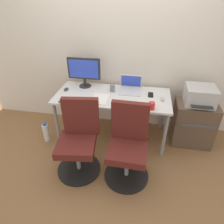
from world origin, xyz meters
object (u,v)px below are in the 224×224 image
printer (200,96)px  coffee_mug (152,106)px  office_chair_right (128,147)px  open_laptop (130,87)px  side_cabinet (193,123)px  office_chair_left (79,141)px  water_bottle_on_floor (46,132)px  desktop_monitor (84,70)px

printer → coffee_mug: printer is taller
office_chair_right → coffee_mug: size_ratio=10.22×
open_laptop → coffee_mug: 0.55m
side_cabinet → office_chair_left: bearing=-152.0°
office_chair_right → printer: size_ratio=2.35×
office_chair_right → open_laptop: size_ratio=3.03×
printer → water_bottle_on_floor: bearing=-170.4°
office_chair_left → coffee_mug: (0.83, 0.42, 0.33)m
side_cabinet → office_chair_right: bearing=-138.1°
printer → office_chair_right: bearing=-138.1°
water_bottle_on_floor → open_laptop: (1.18, 0.46, 0.61)m
office_chair_right → desktop_monitor: size_ratio=1.96×
office_chair_right → desktop_monitor: (-0.76, 0.92, 0.53)m
office_chair_left → desktop_monitor: desktop_monitor is taller
office_chair_left → printer: size_ratio=2.35×
office_chair_left → open_laptop: (0.52, 0.88, 0.34)m
printer → coffee_mug: size_ratio=4.35×
desktop_monitor → coffee_mug: bearing=-26.8°
side_cabinet → printer: printer is taller
printer → open_laptop: 0.94m
office_chair_right → coffee_mug: office_chair_right is taller
side_cabinet → water_bottle_on_floor: 2.15m
desktop_monitor → open_laptop: (0.68, -0.04, -0.20)m
printer → desktop_monitor: 1.63m
printer → desktop_monitor: (-1.62, 0.15, 0.19)m
side_cabinet → printer: (0.00, -0.00, 0.44)m
water_bottle_on_floor → office_chair_left: bearing=-32.2°
water_bottle_on_floor → coffee_mug: coffee_mug is taller
side_cabinet → printer: bearing=-90.0°
office_chair_left → side_cabinet: office_chair_left is taller
office_chair_right → open_laptop: 0.94m
office_chair_right → open_laptop: (-0.07, 0.88, 0.34)m
office_chair_right → side_cabinet: bearing=41.9°
printer → coffee_mug: (-0.63, -0.35, -0.02)m
office_chair_left → printer: bearing=28.0°
office_chair_right → water_bottle_on_floor: size_ratio=3.03×
open_laptop → office_chair_left: bearing=-120.7°
water_bottle_on_floor → open_laptop: open_laptop is taller
office_chair_right → coffee_mug: 0.58m
office_chair_left → coffee_mug: size_ratio=10.22×
side_cabinet → open_laptop: 1.03m
desktop_monitor → coffee_mug: size_ratio=5.22×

